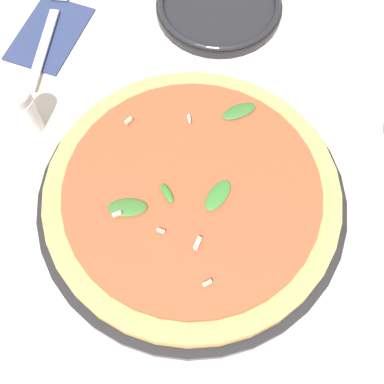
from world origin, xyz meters
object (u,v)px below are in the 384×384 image
at_px(fork, 50,26).
at_px(side_plate_white, 219,5).
at_px(pizza_arugula_main, 192,197).
at_px(shaker_pepper, 24,112).

height_order(fork, side_plate_white, side_plate_white).
xyz_separation_m(pizza_arugula_main, shaker_pepper, (0.01, 0.22, 0.02)).
xyz_separation_m(fork, side_plate_white, (0.13, -0.19, 0.00)).
xyz_separation_m(pizza_arugula_main, side_plate_white, (0.28, 0.09, -0.01)).
bearing_deg(side_plate_white, pizza_arugula_main, -163.19).
bearing_deg(fork, shaker_pepper, -175.63).
distance_m(pizza_arugula_main, side_plate_white, 0.30).
relative_size(pizza_arugula_main, fork, 1.65).
bearing_deg(fork, side_plate_white, -74.06).
distance_m(pizza_arugula_main, fork, 0.32).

